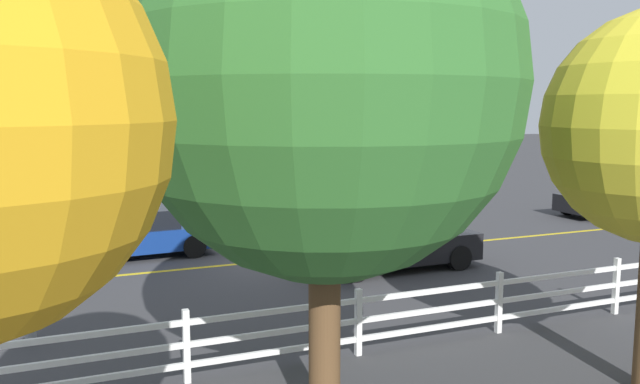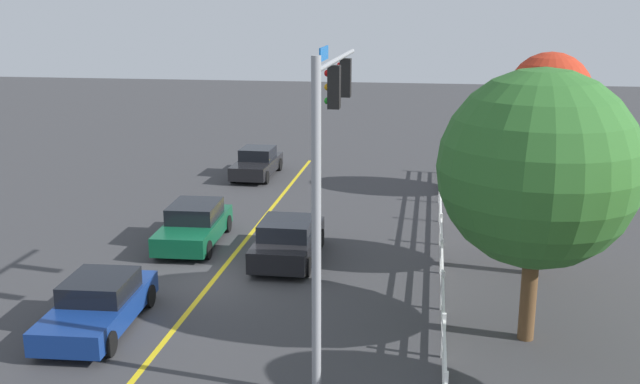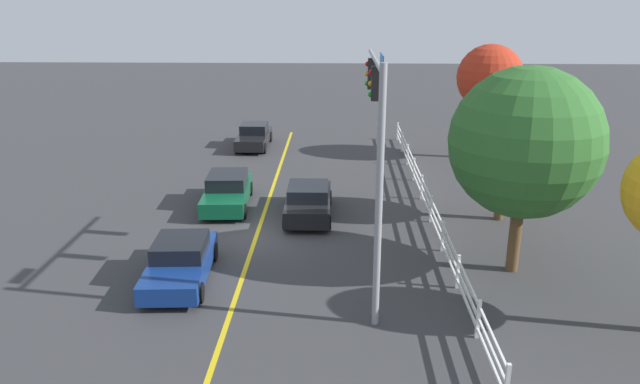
{
  "view_description": "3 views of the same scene",
  "coord_description": "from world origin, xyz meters",
  "views": [
    {
      "loc": [
        6.04,
        16.58,
        4.2
      ],
      "look_at": [
        -0.09,
        1.91,
        2.09
      ],
      "focal_mm": 36.93,
      "sensor_mm": 36.0,
      "label": 1
    },
    {
      "loc": [
        20.58,
        6.49,
        8.3
      ],
      "look_at": [
        -1.33,
        3.13,
        2.58
      ],
      "focal_mm": 40.81,
      "sensor_mm": 36.0,
      "label": 2
    },
    {
      "loc": [
        21.38,
        3.11,
        8.98
      ],
      "look_at": [
        -0.36,
        2.47,
        1.67
      ],
      "focal_mm": 33.26,
      "sensor_mm": 36.0,
      "label": 3
    }
  ],
  "objects": [
    {
      "name": "ground_plane",
      "position": [
        0.0,
        0.0,
        0.0
      ],
      "size": [
        120.0,
        120.0,
        0.0
      ],
      "primitive_type": "plane",
      "color": "#38383A"
    },
    {
      "name": "car_1",
      "position": [
        -13.9,
        -1.98,
        0.66
      ],
      "size": [
        4.36,
        1.87,
        1.42
      ],
      "rotation": [
        0.0,
        0.0,
        6.27
      ],
      "color": "black",
      "rests_on": "ground_plane"
    },
    {
      "name": "tree_3",
      "position": [
        2.85,
        9.1,
        4.45
      ],
      "size": [
        4.88,
        4.88,
        6.91
      ],
      "color": "brown",
      "rests_on": "ground_plane"
    },
    {
      "name": "car_2",
      "position": [
        -3.26,
        -1.72,
        0.69
      ],
      "size": [
        4.55,
        2.12,
        1.44
      ],
      "rotation": [
        0.0,
        0.0,
        6.34
      ],
      "color": "#0C4C2D",
      "rests_on": "ground_plane"
    },
    {
      "name": "signal_assembly",
      "position": [
        4.63,
        4.24,
        5.21
      ],
      "size": [
        6.59,
        0.38,
        7.47
      ],
      "color": "gray",
      "rests_on": "ground_plane"
    },
    {
      "name": "car_0",
      "position": [
        3.87,
        -1.99,
        0.65
      ],
      "size": [
        4.53,
        2.13,
        1.35
      ],
      "rotation": [
        0.0,
        0.0,
        6.34
      ],
      "color": "navy",
      "rests_on": "ground_plane"
    },
    {
      "name": "car_3",
      "position": [
        -2.06,
        1.93,
        0.69
      ],
      "size": [
        4.36,
        1.96,
        1.44
      ],
      "rotation": [
        0.0,
        0.0,
        3.15
      ],
      "color": "black",
      "rests_on": "ground_plane"
    },
    {
      "name": "lane_center_stripe",
      "position": [
        -4.0,
        0.0,
        0.0
      ],
      "size": [
        28.0,
        0.16,
        0.01
      ],
      "primitive_type": "cube",
      "color": "gold",
      "rests_on": "ground_plane"
    },
    {
      "name": "white_rail_fence",
      "position": [
        -3.0,
        6.99,
        0.6
      ],
      "size": [
        26.1,
        0.1,
        1.15
      ],
      "color": "white",
      "rests_on": "ground_plane"
    }
  ]
}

